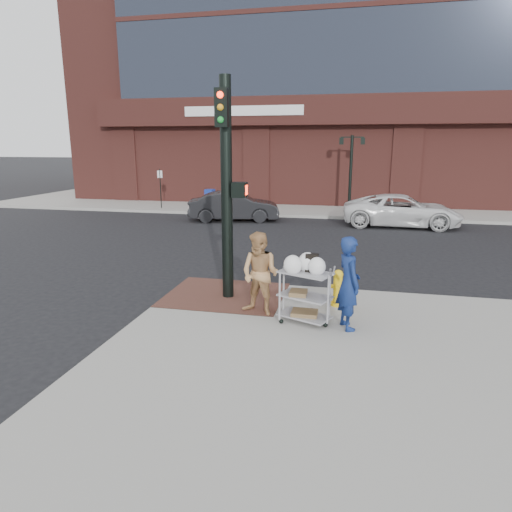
% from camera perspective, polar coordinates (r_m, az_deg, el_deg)
% --- Properties ---
extents(ground, '(220.00, 220.00, 0.00)m').
position_cam_1_polar(ground, '(10.19, -1.99, -7.49)').
color(ground, black).
rests_on(ground, ground).
extents(sidewalk_far, '(65.00, 36.00, 0.15)m').
position_cam_1_polar(sidewalk_far, '(42.57, 26.39, 7.52)').
color(sidewalk_far, gray).
rests_on(sidewalk_far, ground).
extents(brick_curb_ramp, '(2.80, 2.40, 0.01)m').
position_cam_1_polar(brick_curb_ramp, '(11.10, -3.84, -4.83)').
color(brick_curb_ramp, '#4F3125').
rests_on(brick_curb_ramp, sidewalk_near).
extents(bank_building, '(42.00, 26.00, 28.00)m').
position_cam_1_polar(bank_building, '(41.61, 17.75, 27.78)').
color(bank_building, brown).
rests_on(bank_building, sidewalk_far).
extents(lamp_post, '(1.32, 0.22, 4.00)m').
position_cam_1_polar(lamp_post, '(25.22, 11.79, 11.08)').
color(lamp_post, black).
rests_on(lamp_post, sidewalk_far).
extents(parking_sign, '(0.05, 0.05, 2.20)m').
position_cam_1_polar(parking_sign, '(26.64, -11.85, 8.26)').
color(parking_sign, black).
rests_on(parking_sign, sidewalk_far).
extents(traffic_signal_pole, '(0.61, 0.51, 5.00)m').
position_cam_1_polar(traffic_signal_pole, '(10.40, -3.62, 8.99)').
color(traffic_signal_pole, black).
rests_on(traffic_signal_pole, sidewalk_near).
extents(woman_blue, '(0.68, 0.80, 1.85)m').
position_cam_1_polar(woman_blue, '(9.05, 11.50, -3.34)').
color(woman_blue, navy).
rests_on(woman_blue, sidewalk_near).
extents(pedestrian_tan, '(1.03, 0.91, 1.78)m').
position_cam_1_polar(pedestrian_tan, '(9.63, 0.51, -2.24)').
color(pedestrian_tan, tan).
rests_on(pedestrian_tan, sidewalk_near).
extents(sedan_dark, '(4.63, 2.49, 1.45)m').
position_cam_1_polar(sedan_dark, '(22.57, -2.77, 6.23)').
color(sedan_dark, black).
rests_on(sedan_dark, ground).
extents(minivan_white, '(5.33, 2.58, 1.46)m').
position_cam_1_polar(minivan_white, '(22.05, 17.79, 5.42)').
color(minivan_white, white).
rests_on(minivan_white, ground).
extents(utility_cart, '(1.17, 0.92, 1.43)m').
position_cam_1_polar(utility_cart, '(9.32, 6.16, -4.42)').
color(utility_cart, '#949498').
rests_on(utility_cart, sidewalk_near).
extents(fire_hydrant, '(0.39, 0.28, 0.84)m').
position_cam_1_polar(fire_hydrant, '(10.40, 10.18, -3.88)').
color(fire_hydrant, yellow).
rests_on(fire_hydrant, sidewalk_near).
extents(newsbox_yellow, '(0.44, 0.40, 0.97)m').
position_cam_1_polar(newsbox_yellow, '(25.25, -4.50, 6.81)').
color(newsbox_yellow, yellow).
rests_on(newsbox_yellow, sidewalk_far).
extents(newsbox_blue, '(0.54, 0.50, 1.12)m').
position_cam_1_polar(newsbox_blue, '(25.59, -5.77, 7.05)').
color(newsbox_blue, '#172F97').
rests_on(newsbox_blue, sidewalk_far).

